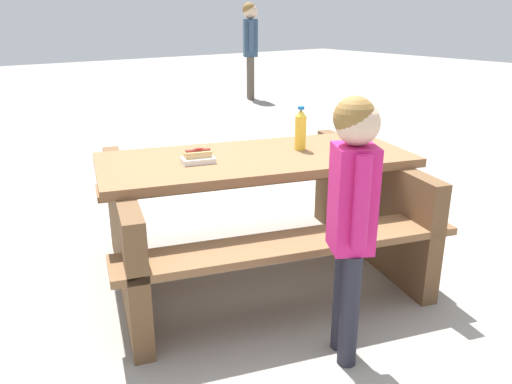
{
  "coord_description": "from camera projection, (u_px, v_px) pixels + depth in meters",
  "views": [
    {
      "loc": [
        1.74,
        2.32,
        1.54
      ],
      "look_at": [
        0.0,
        0.0,
        0.52
      ],
      "focal_mm": 36.2,
      "sensor_mm": 36.0,
      "label": 1
    }
  ],
  "objects": [
    {
      "name": "picnic_table",
      "position": [
        256.0,
        205.0,
        3.1
      ],
      "size": [
        2.14,
        1.89,
        0.75
      ],
      "color": "brown",
      "rests_on": "ground"
    },
    {
      "name": "ground_plane",
      "position": [
        256.0,
        271.0,
        3.25
      ],
      "size": [
        30.0,
        30.0,
        0.0
      ],
      "primitive_type": "plane",
      "color": "gray",
      "rests_on": "ground"
    },
    {
      "name": "hotdog_tray",
      "position": [
        198.0,
        157.0,
        2.85
      ],
      "size": [
        0.2,
        0.16,
        0.08
      ],
      "color": "white",
      "rests_on": "picnic_table"
    },
    {
      "name": "bystander_adult",
      "position": [
        250.0,
        38.0,
        9.32
      ],
      "size": [
        0.34,
        0.38,
        1.71
      ],
      "color": "brown",
      "rests_on": "ground"
    },
    {
      "name": "child_in_coat",
      "position": [
        352.0,
        200.0,
        2.2
      ],
      "size": [
        0.24,
        0.27,
        1.23
      ],
      "color": "#262633",
      "rests_on": "ground"
    },
    {
      "name": "soda_bottle",
      "position": [
        301.0,
        130.0,
        3.1
      ],
      "size": [
        0.07,
        0.07,
        0.26
      ],
      "color": "yellow",
      "rests_on": "picnic_table"
    }
  ]
}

